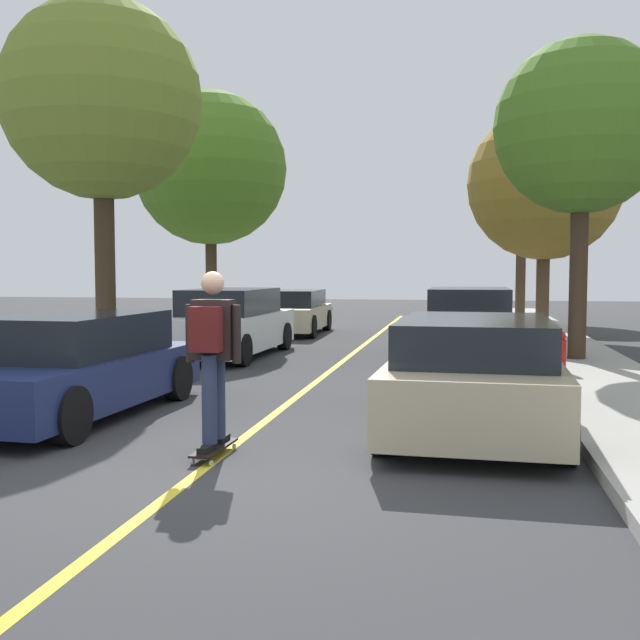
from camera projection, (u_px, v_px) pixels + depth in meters
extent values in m
plane|color=#353538|center=(209.00, 465.00, 7.20)|extent=(80.00, 80.00, 0.00)
cube|color=gold|center=(298.00, 396.00, 11.12)|extent=(0.12, 39.20, 0.01)
cube|color=navy|center=(70.00, 379.00, 9.55)|extent=(1.99, 4.30, 0.60)
cube|color=black|center=(73.00, 334.00, 9.62)|extent=(1.70, 2.57, 0.53)
cylinder|color=black|center=(69.00, 415.00, 8.00)|extent=(0.24, 0.65, 0.64)
cylinder|color=black|center=(177.00, 378.00, 10.75)|extent=(0.24, 0.65, 0.64)
cylinder|color=black|center=(71.00, 374.00, 11.13)|extent=(0.24, 0.65, 0.64)
cube|color=white|center=(230.00, 331.00, 16.14)|extent=(1.83, 4.57, 0.74)
cube|color=black|center=(230.00, 301.00, 16.14)|extent=(1.58, 2.73, 0.54)
cylinder|color=black|center=(243.00, 350.00, 14.46)|extent=(0.24, 0.65, 0.64)
cylinder|color=black|center=(166.00, 348.00, 14.80)|extent=(0.24, 0.65, 0.64)
cylinder|color=black|center=(284.00, 336.00, 17.51)|extent=(0.24, 0.65, 0.64)
cylinder|color=black|center=(220.00, 335.00, 17.85)|extent=(0.24, 0.65, 0.64)
cube|color=#BCAD89|center=(291.00, 317.00, 21.88)|extent=(1.94, 4.17, 0.63)
cube|color=black|center=(292.00, 298.00, 22.04)|extent=(1.68, 2.60, 0.47)
cylinder|color=black|center=(311.00, 327.00, 20.41)|extent=(0.24, 0.65, 0.64)
cylinder|color=black|center=(250.00, 326.00, 20.69)|extent=(0.24, 0.65, 0.64)
cylinder|color=black|center=(327.00, 320.00, 23.10)|extent=(0.24, 0.65, 0.64)
cylinder|color=black|center=(272.00, 319.00, 23.38)|extent=(0.24, 0.65, 0.64)
cube|color=#BCAD89|center=(475.00, 386.00, 8.71)|extent=(2.02, 4.24, 0.69)
cube|color=black|center=(475.00, 338.00, 8.52)|extent=(1.74, 2.71, 0.45)
cylinder|color=black|center=(411.00, 383.00, 10.27)|extent=(0.24, 0.65, 0.64)
cylinder|color=black|center=(544.00, 388.00, 9.89)|extent=(0.24, 0.65, 0.64)
cylinder|color=black|center=(384.00, 424.00, 7.57)|extent=(0.24, 0.65, 0.64)
cylinder|color=black|center=(565.00, 432.00, 7.18)|extent=(0.24, 0.65, 0.64)
cube|color=navy|center=(469.00, 332.00, 15.70)|extent=(1.88, 4.35, 0.76)
cube|color=black|center=(469.00, 301.00, 15.73)|extent=(1.65, 2.62, 0.55)
cylinder|color=black|center=(431.00, 337.00, 17.32)|extent=(0.23, 0.64, 0.64)
cylinder|color=black|center=(507.00, 338.00, 16.99)|extent=(0.23, 0.64, 0.64)
cylinder|color=black|center=(423.00, 350.00, 14.45)|extent=(0.23, 0.64, 0.64)
cylinder|color=black|center=(515.00, 352.00, 14.11)|extent=(0.23, 0.64, 0.64)
cylinder|color=#3D2D1E|center=(105.00, 259.00, 14.85)|extent=(0.40, 0.40, 3.89)
sphere|color=olive|center=(102.00, 100.00, 14.64)|extent=(3.91, 3.91, 3.91)
cylinder|color=#3D2D1E|center=(211.00, 272.00, 21.17)|extent=(0.32, 0.32, 3.35)
sphere|color=#4C7A23|center=(210.00, 168.00, 20.98)|extent=(4.29, 4.29, 4.29)
cylinder|color=#3D2D1E|center=(579.00, 264.00, 14.51)|extent=(0.34, 0.34, 3.72)
sphere|color=#4C7A23|center=(582.00, 126.00, 14.34)|extent=(3.34, 3.34, 3.34)
cylinder|color=#4C3823|center=(543.00, 280.00, 20.85)|extent=(0.36, 0.36, 2.91)
sphere|color=olive|center=(545.00, 184.00, 20.67)|extent=(4.24, 4.24, 4.24)
cylinder|color=#3D2D1E|center=(521.00, 261.00, 28.66)|extent=(0.37, 0.37, 4.17)
sphere|color=#2D6B28|center=(522.00, 183.00, 28.46)|extent=(3.55, 3.55, 3.55)
cylinder|color=#B2140F|center=(560.00, 356.00, 12.72)|extent=(0.20, 0.20, 0.55)
sphere|color=#B2140F|center=(560.00, 336.00, 12.70)|extent=(0.18, 0.18, 0.18)
cube|color=black|center=(214.00, 448.00, 7.51)|extent=(0.25, 0.85, 0.02)
cylinder|color=beige|center=(217.00, 446.00, 7.87)|extent=(0.03, 0.06, 0.06)
cylinder|color=beige|center=(234.00, 447.00, 7.82)|extent=(0.03, 0.06, 0.06)
cylinder|color=beige|center=(193.00, 462.00, 7.20)|extent=(0.03, 0.06, 0.06)
cylinder|color=beige|center=(211.00, 463.00, 7.16)|extent=(0.03, 0.06, 0.06)
cube|color=#99999E|center=(226.00, 442.00, 7.84)|extent=(0.10, 0.04, 0.02)
cube|color=#99999E|center=(202.00, 458.00, 7.18)|extent=(0.10, 0.04, 0.02)
cube|color=black|center=(222.00, 439.00, 7.72)|extent=(0.11, 0.26, 0.06)
cube|color=black|center=(206.00, 449.00, 7.29)|extent=(0.11, 0.26, 0.06)
cylinder|color=#283351|center=(218.00, 395.00, 7.59)|extent=(0.15, 0.15, 0.88)
cylinder|color=#283351|center=(209.00, 399.00, 7.36)|extent=(0.15, 0.15, 0.88)
cube|color=black|center=(213.00, 330.00, 7.43)|extent=(0.41, 0.23, 0.60)
sphere|color=tan|center=(213.00, 283.00, 7.40)|extent=(0.23, 0.23, 0.23)
cylinder|color=black|center=(190.00, 333.00, 7.48)|extent=(0.09, 0.09, 0.58)
cylinder|color=black|center=(237.00, 334.00, 7.38)|extent=(0.09, 0.09, 0.58)
cube|color=#4C1414|center=(206.00, 329.00, 7.23)|extent=(0.31, 0.19, 0.44)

